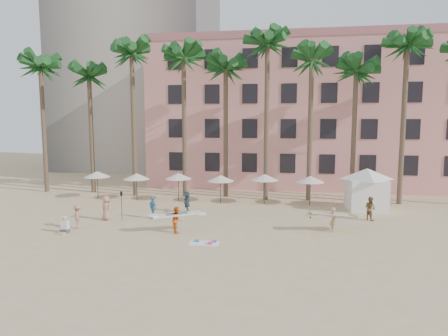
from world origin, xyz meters
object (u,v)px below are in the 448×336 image
at_px(carrier_white, 177,219).
at_px(carrier_yellow, 333,218).
at_px(pink_hotel, 306,116).
at_px(cabana, 366,185).

bearing_deg(carrier_white, carrier_yellow, 10.17).
bearing_deg(carrier_white, pink_hotel, 68.51).
relative_size(pink_hotel, cabana, 7.29).
height_order(pink_hotel, carrier_white, pink_hotel).
bearing_deg(pink_hotel, carrier_white, -111.49).
distance_m(cabana, carrier_white, 16.64).
distance_m(carrier_yellow, carrier_white, 10.60).
relative_size(pink_hotel, carrier_white, 10.74).
relative_size(carrier_yellow, carrier_white, 0.99).
distance_m(pink_hotel, carrier_yellow, 22.80).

